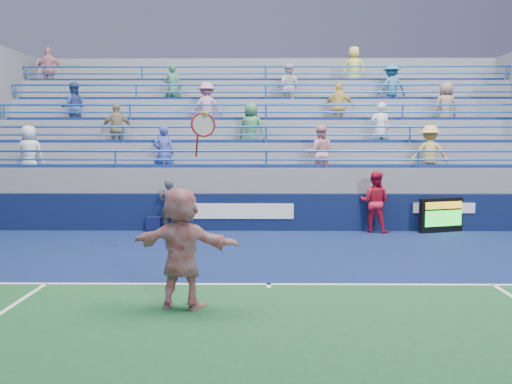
{
  "coord_description": "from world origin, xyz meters",
  "views": [
    {
      "loc": [
        -0.12,
        -10.25,
        2.62
      ],
      "look_at": [
        -0.26,
        2.5,
        1.5
      ],
      "focal_mm": 40.0,
      "sensor_mm": 36.0,
      "label": 1
    }
  ],
  "objects_px": {
    "tennis_player": "(182,248)",
    "line_judge": "(169,206)",
    "judge_chair": "(156,223)",
    "ball_girl": "(375,202)",
    "serve_speed_board": "(442,215)"
  },
  "relations": [
    {
      "from": "line_judge",
      "to": "serve_speed_board",
      "type": "bearing_deg",
      "value": -176.17
    },
    {
      "from": "judge_chair",
      "to": "ball_girl",
      "type": "xyz_separation_m",
      "value": [
        6.38,
        -0.12,
        0.64
      ]
    },
    {
      "from": "judge_chair",
      "to": "serve_speed_board",
      "type": "bearing_deg",
      "value": -0.72
    },
    {
      "from": "judge_chair",
      "to": "tennis_player",
      "type": "distance_m",
      "value": 7.99
    },
    {
      "from": "serve_speed_board",
      "to": "line_judge",
      "type": "relative_size",
      "value": 0.9
    },
    {
      "from": "serve_speed_board",
      "to": "judge_chair",
      "type": "relative_size",
      "value": 1.79
    },
    {
      "from": "serve_speed_board",
      "to": "ball_girl",
      "type": "relative_size",
      "value": 0.8
    },
    {
      "from": "tennis_player",
      "to": "line_judge",
      "type": "xyz_separation_m",
      "value": [
        -1.42,
        7.43,
        -0.18
      ]
    },
    {
      "from": "judge_chair",
      "to": "ball_girl",
      "type": "distance_m",
      "value": 6.41
    },
    {
      "from": "judge_chair",
      "to": "tennis_player",
      "type": "bearing_deg",
      "value": -76.47
    },
    {
      "from": "ball_girl",
      "to": "tennis_player",
      "type": "bearing_deg",
      "value": 81.24
    },
    {
      "from": "judge_chair",
      "to": "line_judge",
      "type": "distance_m",
      "value": 0.76
    },
    {
      "from": "serve_speed_board",
      "to": "line_judge",
      "type": "xyz_separation_m",
      "value": [
        -7.89,
        -0.2,
        0.28
      ]
    },
    {
      "from": "serve_speed_board",
      "to": "tennis_player",
      "type": "xyz_separation_m",
      "value": [
        -6.47,
        -7.63,
        0.46
      ]
    },
    {
      "from": "judge_chair",
      "to": "ball_girl",
      "type": "relative_size",
      "value": 0.44
    }
  ]
}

